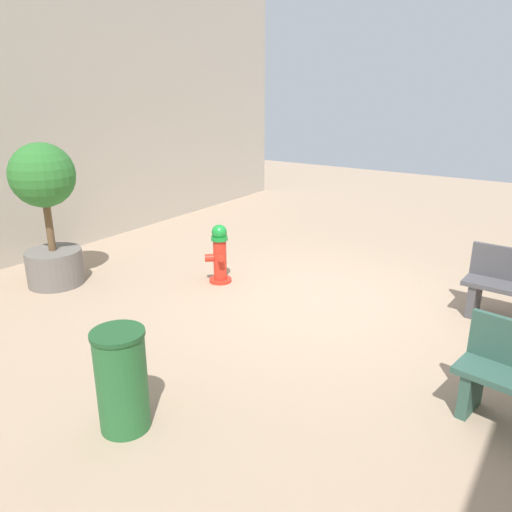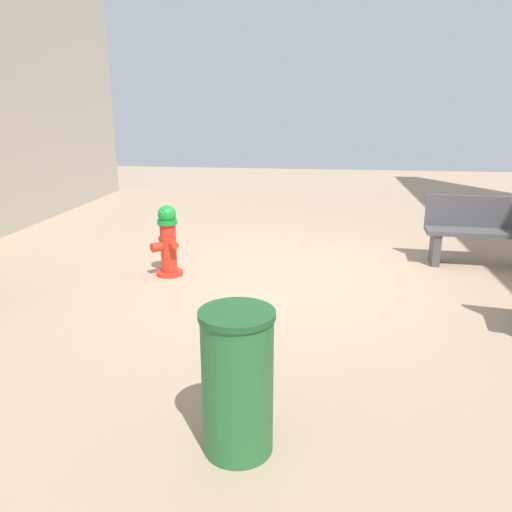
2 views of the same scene
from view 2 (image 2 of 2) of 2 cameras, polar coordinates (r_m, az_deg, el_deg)
name	(u,v)px [view 2 (image 2 of 2)]	position (r m, az deg, el deg)	size (l,w,h in m)	color
ground_plane	(296,275)	(6.53, 4.65, -2.22)	(23.40, 23.40, 0.00)	tan
fire_hydrant	(168,241)	(6.49, -10.14, 1.76)	(0.39, 0.39, 0.93)	red
bench_near	(482,231)	(7.51, 24.68, 2.68)	(1.55, 0.53, 0.95)	#4C4C51
trash_bin	(238,382)	(3.18, -2.14, -14.33)	(0.47, 0.47, 0.96)	#266633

